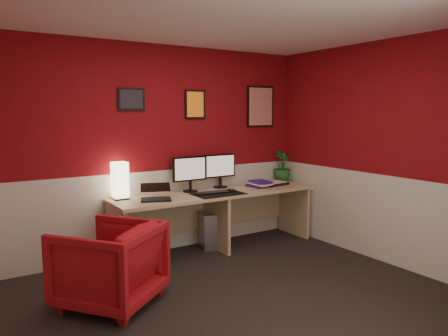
# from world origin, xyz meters

# --- Properties ---
(ground) EXTENTS (4.00, 3.50, 0.01)m
(ground) POSITION_xyz_m (0.00, 0.00, 0.00)
(ground) COLOR black
(ground) RESTS_ON ground
(ceiling) EXTENTS (4.00, 3.50, 0.01)m
(ceiling) POSITION_xyz_m (0.00, 0.00, 2.50)
(ceiling) COLOR white
(ceiling) RESTS_ON ground
(wall_back) EXTENTS (4.00, 0.01, 2.50)m
(wall_back) POSITION_xyz_m (0.00, 1.75, 1.25)
(wall_back) COLOR maroon
(wall_back) RESTS_ON ground
(wall_front) EXTENTS (4.00, 0.01, 2.50)m
(wall_front) POSITION_xyz_m (0.00, -1.75, 1.25)
(wall_front) COLOR maroon
(wall_front) RESTS_ON ground
(wall_right) EXTENTS (0.01, 3.50, 2.50)m
(wall_right) POSITION_xyz_m (2.00, 0.00, 1.25)
(wall_right) COLOR maroon
(wall_right) RESTS_ON ground
(wainscot_back) EXTENTS (4.00, 0.01, 1.00)m
(wainscot_back) POSITION_xyz_m (0.00, 1.75, 0.50)
(wainscot_back) COLOR silver
(wainscot_back) RESTS_ON ground
(wainscot_front) EXTENTS (4.00, 0.01, 1.00)m
(wainscot_front) POSITION_xyz_m (0.00, -1.75, 0.50)
(wainscot_front) COLOR silver
(wainscot_front) RESTS_ON ground
(wainscot_right) EXTENTS (0.01, 3.50, 1.00)m
(wainscot_right) POSITION_xyz_m (2.00, 0.00, 0.50)
(wainscot_right) COLOR silver
(wainscot_right) RESTS_ON ground
(desk) EXTENTS (2.60, 0.65, 0.73)m
(desk) POSITION_xyz_m (0.62, 1.41, 0.36)
(desk) COLOR tan
(desk) RESTS_ON ground
(shoji_lamp) EXTENTS (0.16, 0.16, 0.40)m
(shoji_lamp) POSITION_xyz_m (-0.53, 1.61, 0.93)
(shoji_lamp) COLOR #FFE5B2
(shoji_lamp) RESTS_ON desk
(laptop) EXTENTS (0.39, 0.33, 0.22)m
(laptop) POSITION_xyz_m (-0.22, 1.34, 0.84)
(laptop) COLOR black
(laptop) RESTS_ON desk
(monitor_left) EXTENTS (0.45, 0.06, 0.58)m
(monitor_left) POSITION_xyz_m (0.35, 1.58, 1.02)
(monitor_left) COLOR black
(monitor_left) RESTS_ON desk
(monitor_right) EXTENTS (0.45, 0.06, 0.58)m
(monitor_right) POSITION_xyz_m (0.82, 1.64, 1.02)
(monitor_right) COLOR black
(monitor_right) RESTS_ON desk
(desk_mat) EXTENTS (0.60, 0.38, 0.01)m
(desk_mat) POSITION_xyz_m (0.56, 1.27, 0.73)
(desk_mat) COLOR black
(desk_mat) RESTS_ON desk
(keyboard) EXTENTS (0.43, 0.16, 0.02)m
(keyboard) POSITION_xyz_m (0.51, 1.33, 0.74)
(keyboard) COLOR black
(keyboard) RESTS_ON desk_mat
(mouse) EXTENTS (0.08, 0.11, 0.03)m
(mouse) POSITION_xyz_m (0.77, 1.29, 0.75)
(mouse) COLOR black
(mouse) RESTS_ON desk_mat
(book_bottom) EXTENTS (0.21, 0.28, 0.02)m
(book_bottom) POSITION_xyz_m (1.16, 1.42, 0.74)
(book_bottom) COLOR #381E89
(book_bottom) RESTS_ON desk
(book_middle) EXTENTS (0.22, 0.30, 0.02)m
(book_middle) POSITION_xyz_m (1.16, 1.39, 0.77)
(book_middle) COLOR silver
(book_middle) RESTS_ON book_bottom
(book_top) EXTENTS (0.24, 0.31, 0.03)m
(book_top) POSITION_xyz_m (1.19, 1.42, 0.79)
(book_top) COLOR #381E89
(book_top) RESTS_ON book_middle
(zen_tray) EXTENTS (0.38, 0.30, 0.03)m
(zen_tray) POSITION_xyz_m (1.55, 1.43, 0.74)
(zen_tray) COLOR black
(zen_tray) RESTS_ON desk
(potted_plant) EXTENTS (0.29, 0.29, 0.44)m
(potted_plant) POSITION_xyz_m (1.83, 1.60, 0.95)
(potted_plant) COLOR #19591E
(potted_plant) RESTS_ON desk
(pc_tower) EXTENTS (0.31, 0.49, 0.45)m
(pc_tower) POSITION_xyz_m (0.59, 1.58, 0.23)
(pc_tower) COLOR #99999E
(pc_tower) RESTS_ON ground
(armchair) EXTENTS (1.11, 1.12, 0.73)m
(armchair) POSITION_xyz_m (-0.99, 0.60, 0.37)
(armchair) COLOR red
(armchair) RESTS_ON ground
(art_left) EXTENTS (0.32, 0.02, 0.26)m
(art_left) POSITION_xyz_m (-0.32, 1.74, 1.85)
(art_left) COLOR black
(art_left) RESTS_ON wall_back
(art_center) EXTENTS (0.28, 0.02, 0.36)m
(art_center) POSITION_xyz_m (0.51, 1.74, 1.80)
(art_center) COLOR orange
(art_center) RESTS_ON wall_back
(art_right) EXTENTS (0.44, 0.02, 0.56)m
(art_right) POSITION_xyz_m (1.53, 1.74, 1.78)
(art_right) COLOR red
(art_right) RESTS_ON wall_back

